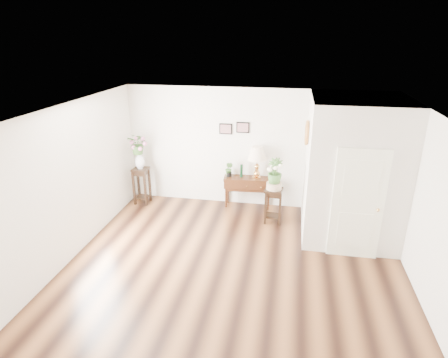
% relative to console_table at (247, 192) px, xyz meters
% --- Properties ---
extents(floor, '(6.00, 5.50, 0.02)m').
position_rel_console_table_xyz_m(floor, '(0.09, -2.57, -0.37)').
color(floor, brown).
rests_on(floor, ground).
extents(ceiling, '(6.00, 5.50, 0.02)m').
position_rel_console_table_xyz_m(ceiling, '(0.09, -2.57, 2.43)').
color(ceiling, white).
rests_on(ceiling, ground).
extents(wall_back, '(6.00, 0.02, 2.80)m').
position_rel_console_table_xyz_m(wall_back, '(0.09, 0.18, 1.03)').
color(wall_back, silver).
rests_on(wall_back, ground).
extents(wall_front, '(6.00, 0.02, 2.80)m').
position_rel_console_table_xyz_m(wall_front, '(0.09, -5.32, 1.03)').
color(wall_front, silver).
rests_on(wall_front, ground).
extents(wall_left, '(0.02, 5.50, 2.80)m').
position_rel_console_table_xyz_m(wall_left, '(-2.91, -2.57, 1.03)').
color(wall_left, silver).
rests_on(wall_left, ground).
extents(wall_right, '(0.02, 5.50, 2.80)m').
position_rel_console_table_xyz_m(wall_right, '(3.09, -2.57, 1.03)').
color(wall_right, silver).
rests_on(wall_right, ground).
extents(partition, '(1.80, 1.95, 2.80)m').
position_rel_console_table_xyz_m(partition, '(2.19, -0.79, 1.03)').
color(partition, silver).
rests_on(partition, floor).
extents(door, '(0.90, 0.05, 2.10)m').
position_rel_console_table_xyz_m(door, '(2.19, -1.79, 0.68)').
color(door, white).
rests_on(door, floor).
extents(art_print_left, '(0.30, 0.02, 0.25)m').
position_rel_console_table_xyz_m(art_print_left, '(-0.56, 0.16, 1.48)').
color(art_print_left, black).
rests_on(art_print_left, wall_back).
extents(art_print_right, '(0.30, 0.02, 0.25)m').
position_rel_console_table_xyz_m(art_print_right, '(-0.16, 0.16, 1.53)').
color(art_print_right, black).
rests_on(art_print_right, wall_back).
extents(wall_ornament, '(0.07, 0.51, 0.51)m').
position_rel_console_table_xyz_m(wall_ornament, '(1.25, -0.67, 1.68)').
color(wall_ornament, '#AA7134').
rests_on(wall_ornament, partition).
extents(console_table, '(1.14, 0.45, 0.75)m').
position_rel_console_table_xyz_m(console_table, '(0.00, 0.00, 0.00)').
color(console_table, black).
rests_on(console_table, floor).
extents(table_lamp, '(0.46, 0.46, 0.77)m').
position_rel_console_table_xyz_m(table_lamp, '(0.21, 0.00, 0.72)').
color(table_lamp, tan).
rests_on(table_lamp, console_table).
extents(green_vase, '(0.08, 0.08, 0.31)m').
position_rel_console_table_xyz_m(green_vase, '(-0.16, 0.00, 0.54)').
color(green_vase, black).
rests_on(green_vase, console_table).
extents(potted_plant, '(0.23, 0.22, 0.34)m').
position_rel_console_table_xyz_m(potted_plant, '(-0.45, 0.00, 0.54)').
color(potted_plant, '#38642B').
rests_on(potted_plant, console_table).
extents(plant_stand_a, '(0.36, 0.36, 0.90)m').
position_rel_console_table_xyz_m(plant_stand_a, '(-2.56, -0.26, 0.08)').
color(plant_stand_a, black).
rests_on(plant_stand_a, floor).
extents(porcelain_vase, '(0.27, 0.27, 0.40)m').
position_rel_console_table_xyz_m(porcelain_vase, '(-2.56, -0.26, 0.75)').
color(porcelain_vase, silver).
rests_on(porcelain_vase, plant_stand_a).
extents(lily_arrangement, '(0.55, 0.51, 0.51)m').
position_rel_console_table_xyz_m(lily_arrangement, '(-2.56, -0.26, 1.18)').
color(lily_arrangement, '#38642B').
rests_on(lily_arrangement, porcelain_vase).
extents(plant_stand_b, '(0.41, 0.41, 0.78)m').
position_rel_console_table_xyz_m(plant_stand_b, '(0.65, -0.68, 0.02)').
color(plant_stand_b, black).
rests_on(plant_stand_b, floor).
extents(ceramic_bowl, '(0.41, 0.41, 0.15)m').
position_rel_console_table_xyz_m(ceramic_bowl, '(0.65, -0.68, 0.49)').
color(ceramic_bowl, beige).
rests_on(ceramic_bowl, plant_stand_b).
extents(narcissus, '(0.37, 0.37, 0.57)m').
position_rel_console_table_xyz_m(narcissus, '(0.65, -0.68, 0.81)').
color(narcissus, '#38642B').
rests_on(narcissus, ceramic_bowl).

